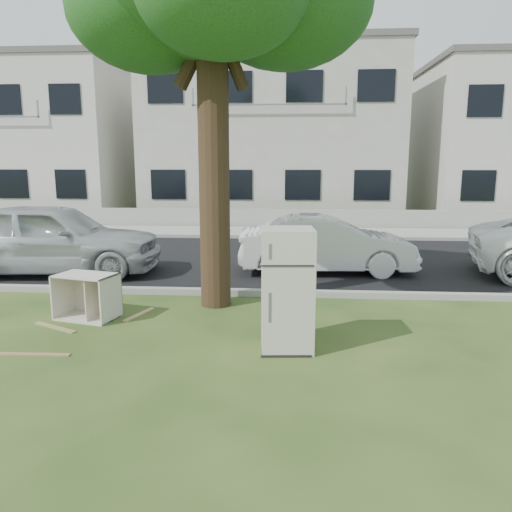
# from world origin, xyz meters

# --- Properties ---
(ground) EXTENTS (120.00, 120.00, 0.00)m
(ground) POSITION_xyz_m (0.00, 0.00, 0.00)
(ground) COLOR #274217
(road) EXTENTS (120.00, 7.00, 0.01)m
(road) POSITION_xyz_m (0.00, 6.00, 0.01)
(road) COLOR black
(road) RESTS_ON ground
(kerb_near) EXTENTS (120.00, 0.18, 0.12)m
(kerb_near) POSITION_xyz_m (0.00, 2.45, 0.00)
(kerb_near) COLOR gray
(kerb_near) RESTS_ON ground
(kerb_far) EXTENTS (120.00, 0.18, 0.12)m
(kerb_far) POSITION_xyz_m (0.00, 9.55, 0.00)
(kerb_far) COLOR gray
(kerb_far) RESTS_ON ground
(sidewalk) EXTENTS (120.00, 2.80, 0.01)m
(sidewalk) POSITION_xyz_m (0.00, 11.00, 0.01)
(sidewalk) COLOR gray
(sidewalk) RESTS_ON ground
(low_wall) EXTENTS (120.00, 0.15, 0.70)m
(low_wall) POSITION_xyz_m (0.00, 12.60, 0.35)
(low_wall) COLOR gray
(low_wall) RESTS_ON ground
(townhouse_left) EXTENTS (10.20, 8.16, 7.04)m
(townhouse_left) POSITION_xyz_m (-12.00, 17.50, 3.52)
(townhouse_left) COLOR beige
(townhouse_left) RESTS_ON ground
(townhouse_center) EXTENTS (11.22, 8.16, 7.44)m
(townhouse_center) POSITION_xyz_m (0.00, 17.50, 3.72)
(townhouse_center) COLOR beige
(townhouse_center) RESTS_ON ground
(fridge) EXTENTS (0.74, 0.70, 1.69)m
(fridge) POSITION_xyz_m (0.90, -0.27, 0.84)
(fridge) COLOR #B2ADA1
(fridge) RESTS_ON ground
(cabinet) EXTENTS (1.08, 0.82, 0.75)m
(cabinet) POSITION_xyz_m (-2.40, 0.86, 0.37)
(cabinet) COLOR silver
(cabinet) RESTS_ON ground
(plank_a) EXTENTS (0.99, 0.11, 0.02)m
(plank_a) POSITION_xyz_m (-2.49, -0.75, 0.01)
(plank_a) COLOR #926D47
(plank_a) RESTS_ON ground
(plank_b) EXTENTS (0.84, 0.49, 0.02)m
(plank_b) POSITION_xyz_m (-2.71, 0.34, 0.01)
(plank_b) COLOR #937D4D
(plank_b) RESTS_ON ground
(plank_c) EXTENTS (0.35, 0.78, 0.02)m
(plank_c) POSITION_xyz_m (-1.60, 1.09, 0.01)
(plank_c) COLOR tan
(plank_c) RESTS_ON ground
(car_center) EXTENTS (4.09, 1.62, 1.32)m
(car_center) POSITION_xyz_m (1.76, 4.59, 0.66)
(car_center) COLOR silver
(car_center) RESTS_ON ground
(car_left) EXTENTS (5.01, 2.33, 1.66)m
(car_left) POSITION_xyz_m (-4.51, 4.03, 0.83)
(car_left) COLOR #B1B4B9
(car_left) RESTS_ON ground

